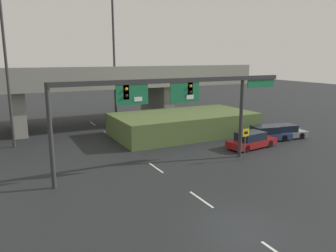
{
  "coord_description": "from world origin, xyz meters",
  "views": [
    {
      "loc": [
        -9.53,
        -11.04,
        7.9
      ],
      "look_at": [
        0.0,
        7.68,
        3.48
      ],
      "focal_mm": 35.0,
      "sensor_mm": 36.0,
      "label": 1
    }
  ],
  "objects": [
    {
      "name": "parked_sedan_far_right",
      "position": [
        15.12,
        11.88,
        0.64
      ],
      "size": [
        4.57,
        2.43,
        1.39
      ],
      "rotation": [
        0.0,
        0.0,
        -0.16
      ],
      "color": "gray",
      "rests_on": "ground"
    },
    {
      "name": "parked_sedan_mid_right",
      "position": [
        12.88,
        12.1,
        0.66
      ],
      "size": [
        4.86,
        2.8,
        1.42
      ],
      "rotation": [
        0.0,
        0.0,
        -0.21
      ],
      "color": "navy",
      "rests_on": "ground"
    },
    {
      "name": "grass_embankment",
      "position": [
        7.09,
        18.03,
        1.11
      ],
      "size": [
        14.41,
        7.57,
        2.23
      ],
      "color": "#4C6033",
      "rests_on": "ground"
    },
    {
      "name": "speed_limit_sign",
      "position": [
        6.94,
        8.11,
        1.67
      ],
      "size": [
        0.6,
        0.11,
        2.57
      ],
      "color": "#4C4C4C",
      "rests_on": "ground"
    },
    {
      "name": "lane_markings",
      "position": [
        0.0,
        12.68,
        0.0
      ],
      "size": [
        0.14,
        32.87,
        0.01
      ],
      "color": "silver",
      "rests_on": "ground"
    },
    {
      "name": "overpass_bridge",
      "position": [
        0.0,
        27.09,
        4.89
      ],
      "size": [
        38.85,
        9.27,
        6.95
      ],
      "color": "gray",
      "rests_on": "ground"
    },
    {
      "name": "highway_light_pole_far",
      "position": [
        1.75,
        24.06,
        8.81
      ],
      "size": [
        0.7,
        0.36,
        16.86
      ],
      "color": "#2D2D30",
      "rests_on": "ground"
    },
    {
      "name": "highway_light_pole_near",
      "position": [
        -8.97,
        20.5,
        8.42
      ],
      "size": [
        0.7,
        0.36,
        16.07
      ],
      "color": "#2D2D30",
      "rests_on": "ground"
    },
    {
      "name": "parked_sedan_near_right",
      "position": [
        9.86,
        10.71,
        0.67
      ],
      "size": [
        4.92,
        2.36,
        1.44
      ],
      "rotation": [
        0.0,
        0.0,
        0.12
      ],
      "color": "maroon",
      "rests_on": "ground"
    },
    {
      "name": "signal_gantry",
      "position": [
        1.12,
        9.02,
        5.31
      ],
      "size": [
        17.81,
        0.44,
        6.49
      ],
      "color": "#2D2D30",
      "rests_on": "ground"
    },
    {
      "name": "ground_plane",
      "position": [
        0.0,
        0.0,
        0.0
      ],
      "size": [
        160.0,
        160.0,
        0.0
      ],
      "primitive_type": "plane",
      "color": "black"
    }
  ]
}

